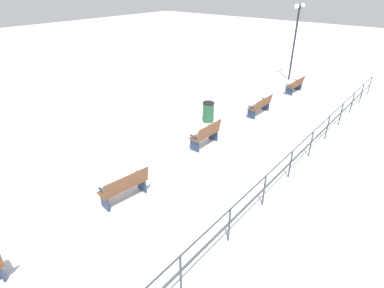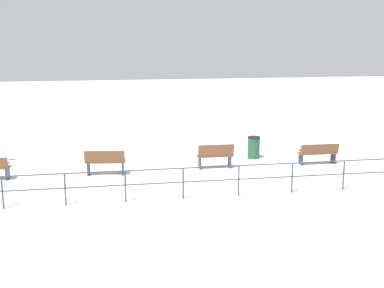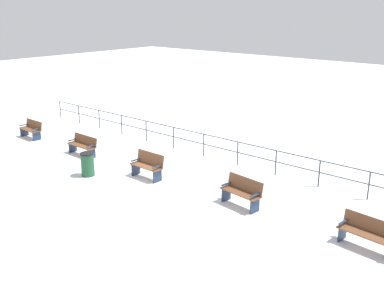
% 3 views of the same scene
% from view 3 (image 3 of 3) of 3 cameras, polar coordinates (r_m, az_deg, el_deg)
% --- Properties ---
extents(ground_plane, '(80.00, 80.00, 0.00)m').
position_cam_3_polar(ground_plane, '(17.11, -5.57, -4.25)').
color(ground_plane, white).
rests_on(ground_plane, ground).
extents(bench_nearest, '(0.55, 1.37, 0.85)m').
position_cam_3_polar(bench_nearest, '(23.32, -19.63, 1.79)').
color(bench_nearest, brown).
rests_on(bench_nearest, ground).
extents(bench_second, '(0.49, 1.55, 0.84)m').
position_cam_3_polar(bench_second, '(20.00, -13.61, -0.10)').
color(bench_second, brown).
rests_on(bench_second, ground).
extents(bench_third, '(0.53, 1.36, 0.96)m').
position_cam_3_polar(bench_third, '(16.93, -5.62, -2.69)').
color(bench_third, brown).
rests_on(bench_third, ground).
extents(bench_fourth, '(0.69, 1.48, 0.94)m').
position_cam_3_polar(bench_fourth, '(14.62, 6.32, -6.00)').
color(bench_fourth, brown).
rests_on(bench_fourth, ground).
extents(bench_fifth, '(0.67, 1.65, 0.84)m').
position_cam_3_polar(bench_fifth, '(13.01, 21.45, -10.44)').
color(bench_fifth, brown).
rests_on(bench_fifth, ground).
extents(waterfront_railing, '(0.05, 21.12, 1.00)m').
position_cam_3_polar(waterfront_railing, '(19.22, 1.49, 0.37)').
color(waterfront_railing, '#383D42').
rests_on(waterfront_railing, ground).
extents(trash_bin, '(0.52, 0.52, 0.90)m').
position_cam_3_polar(trash_bin, '(17.53, -13.05, -2.50)').
color(trash_bin, '#1E4C2D').
rests_on(trash_bin, ground).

